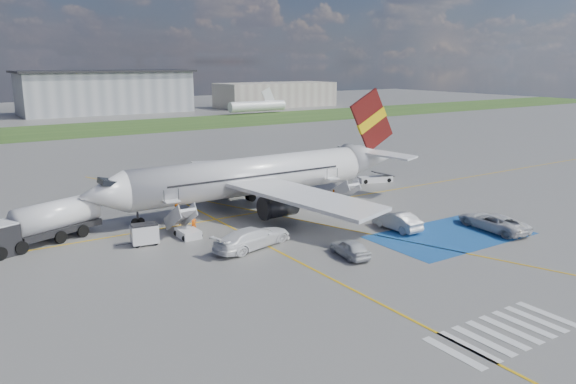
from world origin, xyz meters
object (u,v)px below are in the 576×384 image
object	(u,v)px
car_silver_b	(397,221)
fuel_tanker	(43,226)
belt_loader	(375,179)
van_white_b	(253,234)
gpu_cart	(145,235)
airliner	(262,175)
van_white_a	(493,219)
car_silver_a	(350,248)

from	to	relation	value
car_silver_b	fuel_tanker	bearing A→B (deg)	-26.99
belt_loader	van_white_b	size ratio (longest dim) A/B	0.84
fuel_tanker	gpu_cart	xyz separation A→B (m)	(6.89, -5.19, -0.61)
fuel_tanker	car_silver_b	distance (m)	30.70
airliner	van_white_a	xyz separation A→B (m)	(13.00, -18.94, -2.38)
fuel_tanker	van_white_b	size ratio (longest dim) A/B	1.78
car_silver_a	airliner	bearing A→B (deg)	-89.80
car_silver_a	van_white_b	size ratio (longest dim) A/B	0.72
fuel_tanker	gpu_cart	size ratio (longest dim) A/B	4.37
van_white_b	car_silver_b	bearing A→B (deg)	-117.32
fuel_tanker	van_white_a	distance (m)	39.34
airliner	van_white_b	size ratio (longest dim) A/B	6.43
airliner	car_silver_a	bearing A→B (deg)	-98.01
van_white_b	airliner	bearing A→B (deg)	-49.45
gpu_cart	van_white_a	world-z (taller)	van_white_a
van_white_a	fuel_tanker	bearing A→B (deg)	-22.23
fuel_tanker	van_white_b	distance (m)	17.70
belt_loader	car_silver_a	size ratio (longest dim) A/B	1.16
airliner	van_white_b	bearing A→B (deg)	-124.33
van_white_a	van_white_b	world-z (taller)	van_white_b
airliner	gpu_cart	distance (m)	16.11
fuel_tanker	airliner	bearing A→B (deg)	-19.82
gpu_cart	car_silver_b	distance (m)	22.28
airliner	car_silver_a	world-z (taller)	airliner
gpu_cart	van_white_a	size ratio (longest dim) A/B	0.43
gpu_cart	van_white_a	xyz separation A→B (m)	(27.85, -13.26, 0.20)
car_silver_b	car_silver_a	bearing A→B (deg)	20.99
car_silver_a	car_silver_b	bearing A→B (deg)	-150.19
belt_loader	car_silver_a	world-z (taller)	car_silver_a
belt_loader	car_silver_a	xyz separation A→B (m)	(-20.66, -19.92, 0.36)
car_silver_a	belt_loader	bearing A→B (deg)	-127.83
van_white_b	gpu_cart	bearing A→B (deg)	37.20
fuel_tanker	car_silver_a	bearing A→B (deg)	-62.32
fuel_tanker	van_white_b	bearing A→B (deg)	-58.47
airliner	belt_loader	size ratio (longest dim) A/B	7.66
airliner	gpu_cart	size ratio (longest dim) A/B	15.81
fuel_tanker	car_silver_a	xyz separation A→B (m)	(19.29, -16.89, -0.72)
gpu_cart	van_white_b	xyz separation A→B (m)	(7.18, -5.55, 0.31)
belt_loader	car_silver_a	distance (m)	28.70
car_silver_b	airliner	bearing A→B (deg)	-68.43
airliner	belt_loader	distance (m)	18.64
fuel_tanker	van_white_a	world-z (taller)	fuel_tanker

